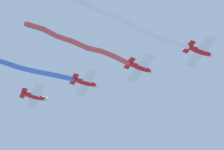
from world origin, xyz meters
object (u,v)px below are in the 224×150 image
object	(u,v)px
airplane_slot	(35,96)
airplane_left_wing	(141,68)
airplane_right_wing	(86,82)
airplane_lead	(200,51)

from	to	relation	value
airplane_slot	airplane_left_wing	bearing A→B (deg)	-44.92
airplane_left_wing	airplane_right_wing	xyz separation A→B (m)	(6.00, -8.49, 0.25)
airplane_right_wing	airplane_lead	bearing A→B (deg)	-44.19
airplane_lead	airplane_right_wing	distance (m)	20.81
airplane_left_wing	airplane_slot	size ratio (longest dim) A/B	0.99
airplane_left_wing	airplane_right_wing	world-z (taller)	airplane_right_wing
airplane_lead	airplane_left_wing	distance (m)	10.41
airplane_right_wing	airplane_slot	distance (m)	10.41
airplane_right_wing	airplane_slot	xyz separation A→B (m)	(6.00, -8.50, 0.25)
airplane_lead	airplane_left_wing	size ratio (longest dim) A/B	1.00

